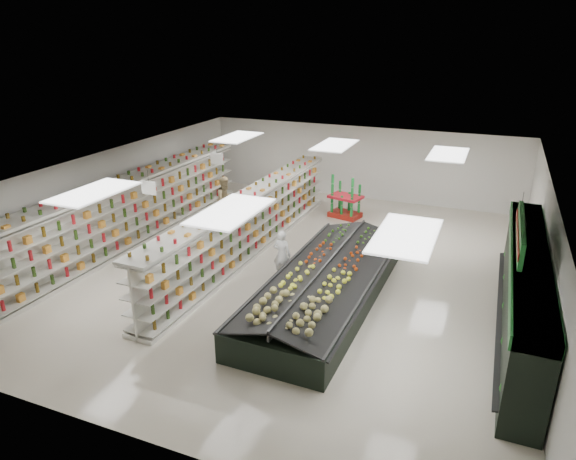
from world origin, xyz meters
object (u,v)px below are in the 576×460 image
at_px(shopper_main, 282,255).
at_px(shopper_background, 226,200).
at_px(soda_endcap, 346,199).
at_px(gondola_left, 124,217).
at_px(produce_island, 326,283).
at_px(gondola_center, 249,226).

height_order(shopper_main, shopper_background, shopper_background).
distance_m(soda_endcap, shopper_background, 4.78).
xyz_separation_m(shopper_main, shopper_background, (-3.97, 3.78, 0.14)).
bearing_deg(shopper_main, gondola_left, -0.52).
xyz_separation_m(produce_island, soda_endcap, (-1.45, 6.87, 0.26)).
relative_size(shopper_main, shopper_background, 0.85).
height_order(gondola_center, shopper_background, gondola_center).
height_order(produce_island, shopper_main, shopper_main).
xyz_separation_m(gondola_center, shopper_background, (-2.19, 2.40, -0.03)).
distance_m(produce_island, soda_endcap, 7.02).
relative_size(gondola_center, soda_endcap, 7.40).
bearing_deg(shopper_main, produce_island, 156.63).
height_order(gondola_left, gondola_center, gondola_left).
xyz_separation_m(soda_endcap, shopper_background, (-4.19, -2.29, 0.13)).
bearing_deg(produce_island, gondola_center, 147.70).
distance_m(produce_island, shopper_main, 1.87).
xyz_separation_m(gondola_center, produce_island, (3.46, -2.19, -0.43)).
relative_size(gondola_left, shopper_main, 8.75).
bearing_deg(shopper_background, produce_island, -104.59).
bearing_deg(soda_endcap, gondola_center, -113.22).
bearing_deg(soda_endcap, produce_island, -78.09).
distance_m(gondola_left, produce_island, 7.78).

